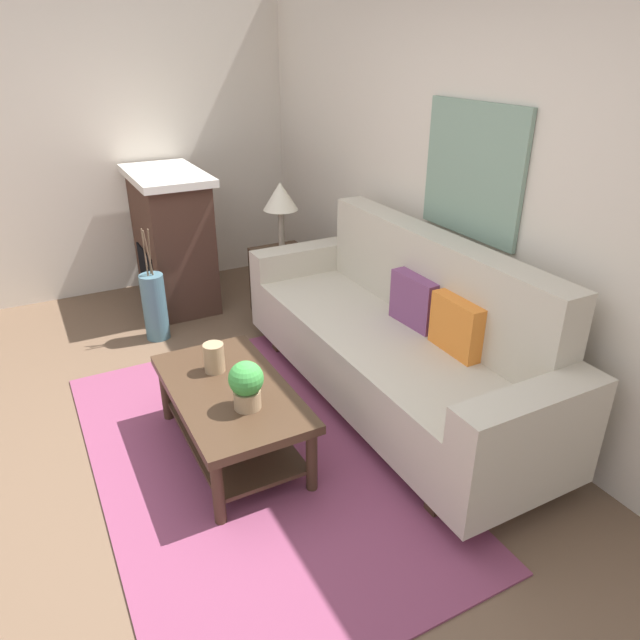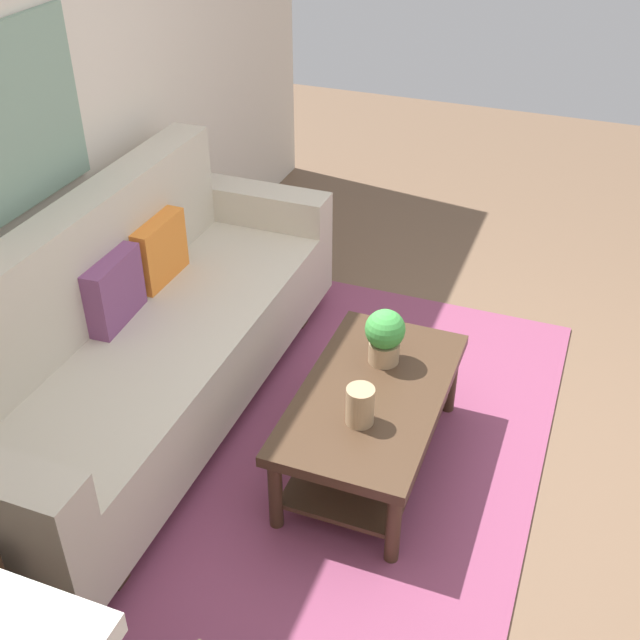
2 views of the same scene
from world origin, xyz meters
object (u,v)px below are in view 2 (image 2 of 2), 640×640
at_px(throw_pillow_plum, 113,290).
at_px(throw_pillow_orange, 158,250).
at_px(potted_plant_tabletop, 385,335).
at_px(tabletop_vase, 360,406).
at_px(framed_painting, 15,119).
at_px(coffee_table, 372,411).
at_px(couch, 143,340).

distance_m(throw_pillow_plum, throw_pillow_orange, 0.40).
bearing_deg(potted_plant_tabletop, throw_pillow_orange, 83.09).
bearing_deg(throw_pillow_orange, tabletop_vase, -114.78).
relative_size(throw_pillow_plum, framed_painting, 0.44).
bearing_deg(coffee_table, tabletop_vase, -177.19).
distance_m(couch, tabletop_vase, 1.14).
xyz_separation_m(throw_pillow_orange, potted_plant_tabletop, (-0.15, -1.22, -0.11)).
distance_m(couch, potted_plant_tabletop, 1.13).
relative_size(coffee_table, tabletop_vase, 6.51).
bearing_deg(throw_pillow_plum, framed_painting, 90.00).
bearing_deg(throw_pillow_plum, coffee_table, -88.63).
xyz_separation_m(throw_pillow_orange, framed_painting, (-0.40, 0.34, 0.76)).
bearing_deg(potted_plant_tabletop, couch, 102.87).
bearing_deg(coffee_table, couch, 91.52).
relative_size(throw_pillow_orange, framed_painting, 0.44).
xyz_separation_m(couch, tabletop_vase, (-0.18, -1.13, 0.08)).
xyz_separation_m(tabletop_vase, framed_painting, (0.18, 1.59, 0.92)).
relative_size(couch, tabletop_vase, 14.78).
distance_m(tabletop_vase, framed_painting, 1.85).
distance_m(throw_pillow_orange, potted_plant_tabletop, 1.23).
bearing_deg(tabletop_vase, throw_pillow_orange, 65.22).
distance_m(couch, framed_painting, 1.11).
bearing_deg(couch, throw_pillow_plum, 90.00).
bearing_deg(throw_pillow_plum, tabletop_vase, -98.14).
bearing_deg(coffee_table, throw_pillow_plum, 91.37).
distance_m(coffee_table, tabletop_vase, 0.29).
bearing_deg(tabletop_vase, coffee_table, 2.81).
xyz_separation_m(throw_pillow_orange, coffee_table, (-0.37, -1.24, -0.37)).
bearing_deg(throw_pillow_orange, potted_plant_tabletop, -96.91).
bearing_deg(couch, coffee_table, -88.48).
bearing_deg(couch, throw_pillow_orange, 17.27).
relative_size(potted_plant_tabletop, framed_painting, 0.32).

